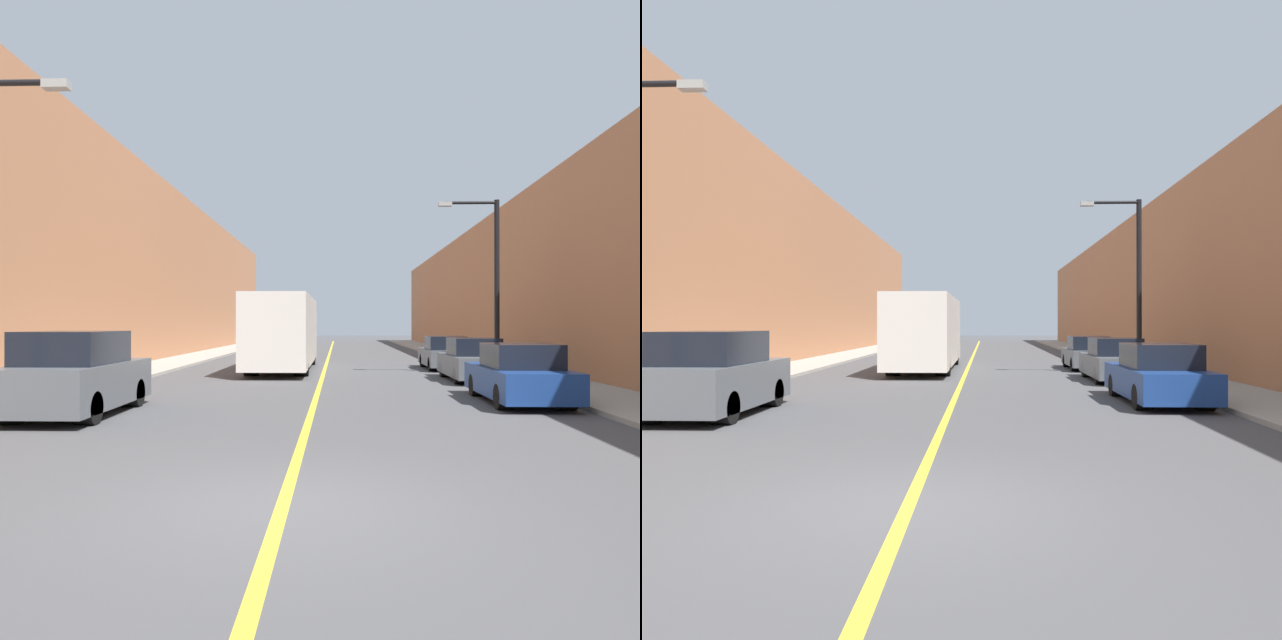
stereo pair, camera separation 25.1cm
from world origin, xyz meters
TOP-DOWN VIEW (x-y plane):
  - ground_plane at (0.00, 0.00)m, footprint 200.00×200.00m
  - sidewalk_left at (-7.77, 30.00)m, footprint 2.69×72.00m
  - sidewalk_right at (7.77, 30.00)m, footprint 2.69×72.00m
  - building_row_left at (-11.11, 30.00)m, footprint 4.00×72.00m
  - building_row_right at (11.11, 30.00)m, footprint 4.00×72.00m
  - road_center_line at (0.00, 30.00)m, footprint 0.16×72.00m
  - bus at (-1.80, 20.66)m, footprint 2.51×10.85m
  - parked_suv_left at (-5.24, 6.83)m, footprint 1.99×4.48m
  - car_right_near at (5.29, 9.34)m, footprint 1.86×4.59m
  - car_right_mid at (5.42, 15.55)m, footprint 1.81×4.50m
  - car_right_far at (5.39, 21.21)m, footprint 1.81×4.34m
  - street_lamp_right at (6.51, 17.25)m, footprint 2.33×0.24m

SIDE VIEW (x-z plane):
  - ground_plane at x=0.00m, z-range 0.00..0.00m
  - road_center_line at x=0.00m, z-range 0.00..0.01m
  - sidewalk_left at x=-7.77m, z-range 0.00..0.12m
  - sidewalk_right at x=7.77m, z-range 0.00..0.12m
  - car_right_far at x=5.39m, z-range -0.07..1.41m
  - car_right_near at x=5.29m, z-range -0.08..1.46m
  - car_right_mid at x=5.42m, z-range -0.08..1.46m
  - parked_suv_left at x=-5.24m, z-range -0.07..1.81m
  - bus at x=-1.80m, z-range 0.11..3.32m
  - street_lamp_right at x=6.51m, z-range 0.61..7.30m
  - building_row_right at x=11.11m, z-range 0.00..8.17m
  - building_row_left at x=-11.11m, z-range 0.00..10.12m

